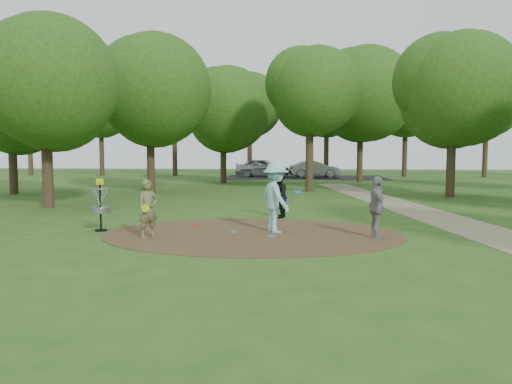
{
  "coord_description": "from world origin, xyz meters",
  "views": [
    {
      "loc": [
        1.17,
        -13.8,
        2.35
      ],
      "look_at": [
        0.0,
        1.2,
        1.1
      ],
      "focal_mm": 35.0,
      "sensor_mm": 36.0,
      "label": 1
    }
  ],
  "objects": [
    {
      "name": "footpath",
      "position": [
        6.5,
        2.0,
        0.01
      ],
      "size": [
        7.55,
        39.89,
        0.01
      ],
      "primitive_type": "cube",
      "rotation": [
        0.0,
        0.0,
        0.14
      ],
      "color": "#8C7A5B",
      "rests_on": "ground"
    },
    {
      "name": "car_right",
      "position": [
        2.89,
        30.49,
        0.72
      ],
      "size": [
        4.59,
        2.3,
        1.44
      ],
      "primitive_type": "imported",
      "rotation": [
        0.0,
        0.0,
        1.75
      ],
      "color": "#989AA0",
      "rests_on": "ground"
    },
    {
      "name": "disc_ground_blue",
      "position": [
        0.56,
        -0.37,
        0.03
      ],
      "size": [
        0.22,
        0.22,
        0.02
      ],
      "primitive_type": "cylinder",
      "color": "#0D8FEA",
      "rests_on": "dirt_clearing"
    },
    {
      "name": "tree_ring",
      "position": [
        1.56,
        10.02,
        5.29
      ],
      "size": [
        37.31,
        46.36,
        9.83
      ],
      "color": "#332316",
      "rests_on": "ground"
    },
    {
      "name": "player_observer_with_disc",
      "position": [
        -2.76,
        -0.74,
        0.79
      ],
      "size": [
        0.67,
        0.68,
        1.58
      ],
      "color": "olive",
      "rests_on": "ground"
    },
    {
      "name": "dirt_clearing",
      "position": [
        0.0,
        0.0,
        0.01
      ],
      "size": [
        8.4,
        8.4,
        0.02
      ],
      "primitive_type": "cylinder",
      "color": "#47301C",
      "rests_on": "ground"
    },
    {
      "name": "parking_lot",
      "position": [
        2.0,
        30.0,
        0.0
      ],
      "size": [
        14.0,
        8.0,
        0.01
      ],
      "primitive_type": "cube",
      "color": "black",
      "rests_on": "ground"
    },
    {
      "name": "ground",
      "position": [
        0.0,
        0.0,
        0.0
      ],
      "size": [
        100.0,
        100.0,
        0.0
      ],
      "primitive_type": "plane",
      "color": "#2D5119",
      "rests_on": "ground"
    },
    {
      "name": "disc_golf_basket",
      "position": [
        -4.5,
        0.3,
        0.87
      ],
      "size": [
        0.63,
        0.63,
        1.54
      ],
      "color": "black",
      "rests_on": "ground"
    },
    {
      "name": "player_throwing_with_disc",
      "position": [
        0.63,
        0.39,
        1.01
      ],
      "size": [
        1.4,
        1.5,
        2.02
      ],
      "color": "#90CED7",
      "rests_on": "ground"
    },
    {
      "name": "car_left",
      "position": [
        -1.69,
        30.59,
        0.82
      ],
      "size": [
        5.04,
        2.57,
        1.64
      ],
      "primitive_type": "imported",
      "rotation": [
        0.0,
        0.0,
        1.43
      ],
      "color": "#9EA2A5",
      "rests_on": "ground"
    },
    {
      "name": "player_waiting_with_disc",
      "position": [
        3.37,
        -0.35,
        0.84
      ],
      "size": [
        0.58,
        1.04,
        1.67
      ],
      "color": "gray",
      "rests_on": "ground"
    },
    {
      "name": "disc_ground_red",
      "position": [
        -1.87,
        1.29,
        0.03
      ],
      "size": [
        0.22,
        0.22,
        0.02
      ],
      "primitive_type": "cylinder",
      "color": "red",
      "rests_on": "dirt_clearing"
    },
    {
      "name": "player_walking_with_disc",
      "position": [
        0.61,
        3.53,
        0.79
      ],
      "size": [
        0.71,
        0.85,
        1.57
      ],
      "color": "black",
      "rests_on": "ground"
    },
    {
      "name": "disc_ground_cyan",
      "position": [
        -0.55,
        0.24,
        0.03
      ],
      "size": [
        0.22,
        0.22,
        0.02
      ],
      "primitive_type": "cylinder",
      "color": "#1981C8",
      "rests_on": "dirt_clearing"
    }
  ]
}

